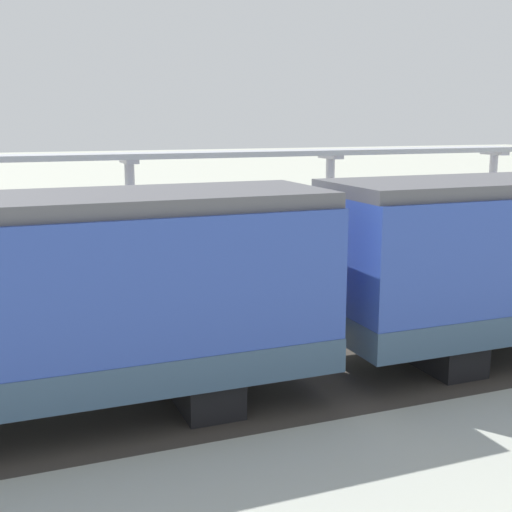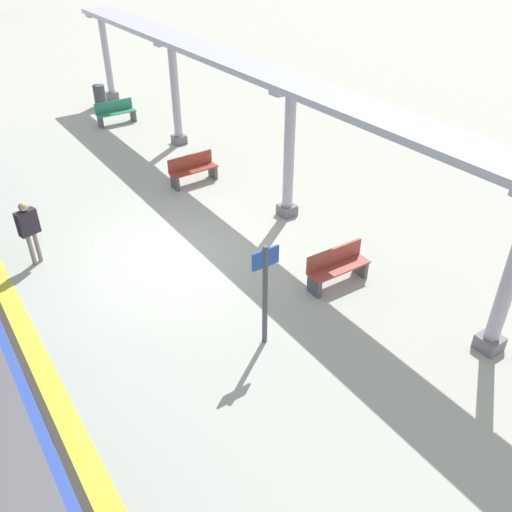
{
  "view_description": "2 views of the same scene",
  "coord_description": "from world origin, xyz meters",
  "px_view_note": "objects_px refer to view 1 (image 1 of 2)",
  "views": [
    {
      "loc": [
        -15.81,
        3.93,
        4.56
      ],
      "look_at": [
        0.14,
        -2.38,
        1.12
      ],
      "focal_mm": 47.73,
      "sensor_mm": 36.0,
      "label": 1
    },
    {
      "loc": [
        -4.43,
        -9.95,
        7.11
      ],
      "look_at": [
        0.73,
        -2.37,
        1.04
      ],
      "focal_mm": 37.24,
      "sensor_mm": 36.0,
      "label": 2
    }
  ],
  "objects_px": {
    "bench_far_end": "(16,282)",
    "bench_extra_slot": "(427,247)",
    "bench_mid_platform": "(245,263)",
    "passenger_waiting_near_edge": "(122,304)",
    "canopy_pillar_second": "(329,209)",
    "platform_info_sign": "(302,245)",
    "canopy_pillar_third": "(131,219)",
    "canopy_pillar_nearest": "(491,200)"
  },
  "relations": [
    {
      "from": "canopy_pillar_nearest",
      "to": "platform_info_sign",
      "type": "relative_size",
      "value": 1.58
    },
    {
      "from": "canopy_pillar_second",
      "to": "bench_far_end",
      "type": "bearing_deg",
      "value": 96.69
    },
    {
      "from": "platform_info_sign",
      "to": "canopy_pillar_second",
      "type": "bearing_deg",
      "value": -37.1
    },
    {
      "from": "bench_mid_platform",
      "to": "bench_extra_slot",
      "type": "relative_size",
      "value": 0.99
    },
    {
      "from": "canopy_pillar_third",
      "to": "platform_info_sign",
      "type": "bearing_deg",
      "value": -131.95
    },
    {
      "from": "canopy_pillar_third",
      "to": "bench_far_end",
      "type": "bearing_deg",
      "value": 109.16
    },
    {
      "from": "canopy_pillar_second",
      "to": "bench_extra_slot",
      "type": "xyz_separation_m",
      "value": [
        -0.9,
        -3.16,
        -1.32
      ]
    },
    {
      "from": "canopy_pillar_third",
      "to": "bench_extra_slot",
      "type": "height_order",
      "value": "canopy_pillar_third"
    },
    {
      "from": "bench_extra_slot",
      "to": "bench_mid_platform",
      "type": "bearing_deg",
      "value": 90.77
    },
    {
      "from": "bench_far_end",
      "to": "platform_info_sign",
      "type": "relative_size",
      "value": 0.69
    },
    {
      "from": "canopy_pillar_nearest",
      "to": "bench_far_end",
      "type": "distance_m",
      "value": 16.21
    },
    {
      "from": "passenger_waiting_near_edge",
      "to": "canopy_pillar_nearest",
      "type": "bearing_deg",
      "value": -66.24
    },
    {
      "from": "bench_far_end",
      "to": "bench_extra_slot",
      "type": "distance_m",
      "value": 12.82
    },
    {
      "from": "canopy_pillar_second",
      "to": "platform_info_sign",
      "type": "bearing_deg",
      "value": 142.9
    },
    {
      "from": "canopy_pillar_second",
      "to": "bench_far_end",
      "type": "relative_size",
      "value": 2.3
    },
    {
      "from": "canopy_pillar_second",
      "to": "bench_extra_slot",
      "type": "relative_size",
      "value": 2.29
    },
    {
      "from": "canopy_pillar_second",
      "to": "passenger_waiting_near_edge",
      "type": "xyz_separation_m",
      "value": [
        -6.31,
        7.88,
        -0.76
      ]
    },
    {
      "from": "canopy_pillar_third",
      "to": "canopy_pillar_second",
      "type": "bearing_deg",
      "value": -90.0
    },
    {
      "from": "bench_extra_slot",
      "to": "passenger_waiting_near_edge",
      "type": "height_order",
      "value": "passenger_waiting_near_edge"
    },
    {
      "from": "canopy_pillar_nearest",
      "to": "bench_far_end",
      "type": "xyz_separation_m",
      "value": [
        -1.13,
        16.12,
        -1.32
      ]
    },
    {
      "from": "platform_info_sign",
      "to": "bench_extra_slot",
      "type": "bearing_deg",
      "value": -66.34
    },
    {
      "from": "canopy_pillar_second",
      "to": "bench_mid_platform",
      "type": "bearing_deg",
      "value": 106.87
    },
    {
      "from": "canopy_pillar_second",
      "to": "passenger_waiting_near_edge",
      "type": "bearing_deg",
      "value": 128.69
    },
    {
      "from": "canopy_pillar_second",
      "to": "platform_info_sign",
      "type": "relative_size",
      "value": 1.58
    },
    {
      "from": "canopy_pillar_third",
      "to": "bench_mid_platform",
      "type": "bearing_deg",
      "value": -107.6
    },
    {
      "from": "canopy_pillar_third",
      "to": "canopy_pillar_nearest",
      "type": "bearing_deg",
      "value": -90.0
    },
    {
      "from": "bench_extra_slot",
      "to": "canopy_pillar_third",
      "type": "bearing_deg",
      "value": 84.59
    },
    {
      "from": "bench_mid_platform",
      "to": "bench_far_end",
      "type": "distance_m",
      "value": 6.39
    },
    {
      "from": "bench_extra_slot",
      "to": "passenger_waiting_near_edge",
      "type": "bearing_deg",
      "value": 116.1
    },
    {
      "from": "bench_far_end",
      "to": "canopy_pillar_third",
      "type": "bearing_deg",
      "value": -70.84
    },
    {
      "from": "canopy_pillar_nearest",
      "to": "canopy_pillar_second",
      "type": "height_order",
      "value": "same"
    },
    {
      "from": "bench_far_end",
      "to": "bench_extra_slot",
      "type": "relative_size",
      "value": 1.0
    },
    {
      "from": "bench_far_end",
      "to": "passenger_waiting_near_edge",
      "type": "bearing_deg",
      "value": -161.09
    },
    {
      "from": "bench_mid_platform",
      "to": "passenger_waiting_near_edge",
      "type": "xyz_separation_m",
      "value": [
        -5.32,
        4.61,
        0.56
      ]
    },
    {
      "from": "canopy_pillar_nearest",
      "to": "platform_info_sign",
      "type": "xyz_separation_m",
      "value": [
        -3.42,
        9.05,
        -0.44
      ]
    },
    {
      "from": "canopy_pillar_nearest",
      "to": "canopy_pillar_second",
      "type": "relative_size",
      "value": 1.0
    },
    {
      "from": "canopy_pillar_third",
      "to": "platform_info_sign",
      "type": "relative_size",
      "value": 1.58
    },
    {
      "from": "passenger_waiting_near_edge",
      "to": "bench_far_end",
      "type": "bearing_deg",
      "value": 18.91
    },
    {
      "from": "canopy_pillar_third",
      "to": "platform_info_sign",
      "type": "xyz_separation_m",
      "value": [
        -3.42,
        -3.81,
        -0.44
      ]
    },
    {
      "from": "bench_far_end",
      "to": "platform_info_sign",
      "type": "height_order",
      "value": "platform_info_sign"
    },
    {
      "from": "bench_mid_platform",
      "to": "canopy_pillar_nearest",
      "type": "bearing_deg",
      "value": -84.18
    },
    {
      "from": "bench_far_end",
      "to": "bench_extra_slot",
      "type": "xyz_separation_m",
      "value": [
        0.23,
        -12.82,
        0.0
      ]
    }
  ]
}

